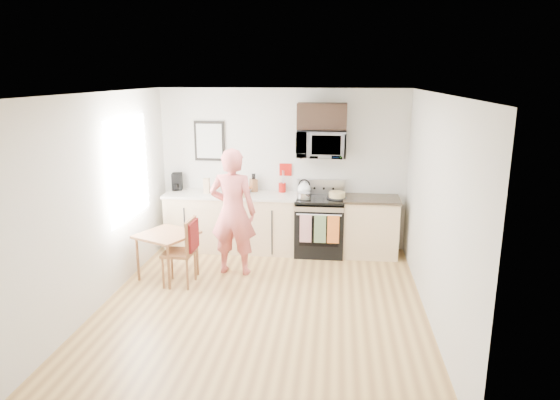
# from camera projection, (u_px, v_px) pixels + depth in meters

# --- Properties ---
(floor) EXTENTS (4.60, 4.60, 0.00)m
(floor) POSITION_uv_depth(u_px,v_px,m) (262.00, 305.00, 6.23)
(floor) COLOR olive
(floor) RESTS_ON ground
(back_wall) EXTENTS (4.00, 0.04, 2.60)m
(back_wall) POSITION_uv_depth(u_px,v_px,m) (283.00, 169.00, 8.13)
(back_wall) COLOR beige
(back_wall) RESTS_ON floor
(front_wall) EXTENTS (4.00, 0.04, 2.60)m
(front_wall) POSITION_uv_depth(u_px,v_px,m) (215.00, 283.00, 3.70)
(front_wall) COLOR beige
(front_wall) RESTS_ON floor
(left_wall) EXTENTS (0.04, 4.60, 2.60)m
(left_wall) POSITION_uv_depth(u_px,v_px,m) (101.00, 200.00, 6.14)
(left_wall) COLOR beige
(left_wall) RESTS_ON floor
(right_wall) EXTENTS (0.04, 4.60, 2.60)m
(right_wall) POSITION_uv_depth(u_px,v_px,m) (434.00, 210.00, 5.69)
(right_wall) COLOR beige
(right_wall) RESTS_ON floor
(ceiling) EXTENTS (4.00, 4.60, 0.04)m
(ceiling) POSITION_uv_depth(u_px,v_px,m) (260.00, 93.00, 5.60)
(ceiling) COLOR white
(ceiling) RESTS_ON back_wall
(window) EXTENTS (0.06, 1.40, 1.50)m
(window) POSITION_uv_depth(u_px,v_px,m) (129.00, 169.00, 6.84)
(window) COLOR silver
(window) RESTS_ON left_wall
(cabinet_left) EXTENTS (2.10, 0.60, 0.90)m
(cabinet_left) POSITION_uv_depth(u_px,v_px,m) (232.00, 223.00, 8.14)
(cabinet_left) COLOR beige
(cabinet_left) RESTS_ON floor
(countertop_left) EXTENTS (2.14, 0.64, 0.04)m
(countertop_left) POSITION_uv_depth(u_px,v_px,m) (231.00, 195.00, 8.02)
(countertop_left) COLOR beige
(countertop_left) RESTS_ON cabinet_left
(cabinet_right) EXTENTS (0.84, 0.60, 0.90)m
(cabinet_right) POSITION_uv_depth(u_px,v_px,m) (370.00, 228.00, 7.89)
(cabinet_right) COLOR beige
(cabinet_right) RESTS_ON floor
(countertop_right) EXTENTS (0.88, 0.64, 0.04)m
(countertop_right) POSITION_uv_depth(u_px,v_px,m) (371.00, 199.00, 7.78)
(countertop_right) COLOR black
(countertop_right) RESTS_ON cabinet_right
(range) EXTENTS (0.76, 0.70, 1.16)m
(range) POSITION_uv_depth(u_px,v_px,m) (319.00, 227.00, 7.96)
(range) COLOR black
(range) RESTS_ON floor
(microwave) EXTENTS (0.76, 0.51, 0.42)m
(microwave) POSITION_uv_depth(u_px,v_px,m) (321.00, 144.00, 7.74)
(microwave) COLOR #A9A9AD
(microwave) RESTS_ON back_wall
(upper_cabinet) EXTENTS (0.76, 0.35, 0.40)m
(upper_cabinet) POSITION_uv_depth(u_px,v_px,m) (322.00, 116.00, 7.68)
(upper_cabinet) COLOR black
(upper_cabinet) RESTS_ON back_wall
(wall_art) EXTENTS (0.50, 0.04, 0.65)m
(wall_art) POSITION_uv_depth(u_px,v_px,m) (209.00, 141.00, 8.13)
(wall_art) COLOR black
(wall_art) RESTS_ON back_wall
(wall_trivet) EXTENTS (0.20, 0.02, 0.20)m
(wall_trivet) POSITION_uv_depth(u_px,v_px,m) (286.00, 170.00, 8.11)
(wall_trivet) COLOR #B3140F
(wall_trivet) RESTS_ON back_wall
(person) EXTENTS (0.69, 0.47, 1.83)m
(person) POSITION_uv_depth(u_px,v_px,m) (233.00, 212.00, 7.06)
(person) COLOR #C63A36
(person) RESTS_ON floor
(dining_table) EXTENTS (0.81, 0.81, 0.66)m
(dining_table) POSITION_uv_depth(u_px,v_px,m) (167.00, 239.00, 6.95)
(dining_table) COLOR brown
(dining_table) RESTS_ON floor
(chair) EXTENTS (0.45, 0.41, 0.94)m
(chair) POSITION_uv_depth(u_px,v_px,m) (188.00, 243.00, 6.70)
(chair) COLOR brown
(chair) RESTS_ON floor
(knife_block) EXTENTS (0.15, 0.16, 0.21)m
(knife_block) POSITION_uv_depth(u_px,v_px,m) (254.00, 185.00, 8.15)
(knife_block) COLOR brown
(knife_block) RESTS_ON countertop_left
(utensil_crock) EXTENTS (0.12, 0.12, 0.36)m
(utensil_crock) POSITION_uv_depth(u_px,v_px,m) (282.00, 183.00, 8.11)
(utensil_crock) COLOR #B3140F
(utensil_crock) RESTS_ON countertop_left
(fruit_bowl) EXTENTS (0.22, 0.22, 0.10)m
(fruit_bowl) POSITION_uv_depth(u_px,v_px,m) (246.00, 189.00, 8.15)
(fruit_bowl) COLOR white
(fruit_bowl) RESTS_ON countertop_left
(milk_carton) EXTENTS (0.10, 0.10, 0.24)m
(milk_carton) POSITION_uv_depth(u_px,v_px,m) (207.00, 186.00, 8.03)
(milk_carton) COLOR tan
(milk_carton) RESTS_ON countertop_left
(coffee_maker) EXTENTS (0.19, 0.25, 0.28)m
(coffee_maker) POSITION_uv_depth(u_px,v_px,m) (177.00, 182.00, 8.26)
(coffee_maker) COLOR black
(coffee_maker) RESTS_ON countertop_left
(bread_bag) EXTENTS (0.33, 0.30, 0.11)m
(bread_bag) POSITION_uv_depth(u_px,v_px,m) (240.00, 192.00, 7.88)
(bread_bag) COLOR tan
(bread_bag) RESTS_ON countertop_left
(cake) EXTENTS (0.31, 0.31, 0.10)m
(cake) POSITION_uv_depth(u_px,v_px,m) (337.00, 195.00, 7.77)
(cake) COLOR black
(cake) RESTS_ON range
(kettle) EXTENTS (0.21, 0.21, 0.27)m
(kettle) POSITION_uv_depth(u_px,v_px,m) (304.00, 188.00, 7.94)
(kettle) COLOR white
(kettle) RESTS_ON range
(pot) EXTENTS (0.21, 0.34, 0.11)m
(pot) POSITION_uv_depth(u_px,v_px,m) (304.00, 196.00, 7.72)
(pot) COLOR #A9A9AD
(pot) RESTS_ON range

